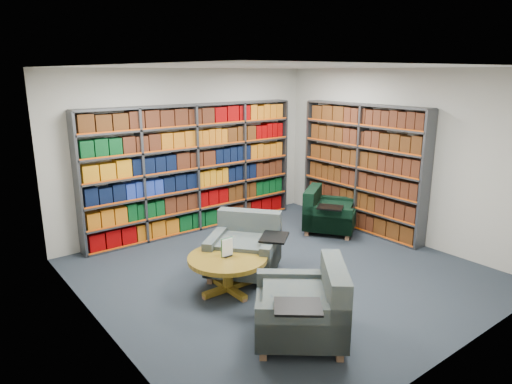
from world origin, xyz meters
TOP-DOWN VIEW (x-y plane):
  - room_shell at (0.00, 0.00)m, footprint 5.02×5.02m
  - bookshelf_back at (0.00, 2.34)m, footprint 4.00×0.28m
  - bookshelf_right at (2.34, 0.60)m, footprint 0.28×2.50m
  - chair_teal_left at (-0.39, 0.34)m, footprint 1.28×1.28m
  - chair_green_right at (1.75, 0.85)m, footprint 1.17×1.17m
  - chair_teal_front at (-0.86, -1.40)m, footprint 1.29×1.29m
  - coffee_table at (-0.92, 0.01)m, footprint 1.01×1.01m

SIDE VIEW (x-z plane):
  - chair_green_right at x=1.75m, z-range -0.07..0.69m
  - chair_teal_left at x=-0.39m, z-range -0.08..0.75m
  - chair_teal_front at x=-0.86m, z-range -0.08..0.75m
  - coffee_table at x=-0.92m, z-range 0.03..0.74m
  - bookshelf_back at x=0.00m, z-range 0.00..2.20m
  - bookshelf_right at x=2.34m, z-range 0.00..2.20m
  - room_shell at x=0.00m, z-range -0.01..2.81m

